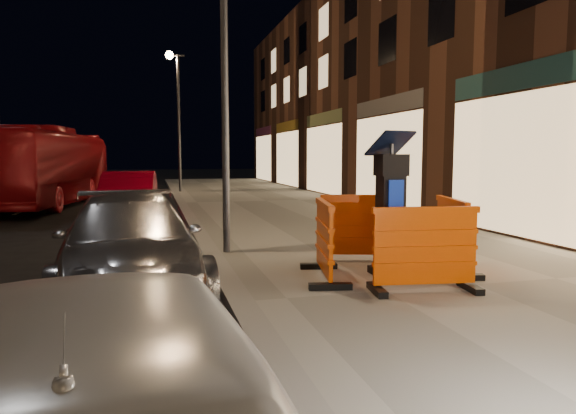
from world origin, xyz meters
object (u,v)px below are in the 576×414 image
object	(u,v)px
barrier_kerbside	(324,240)
car_red	(130,219)
parking_kiosk	(390,208)
car_silver	(131,292)
barrier_front	(425,250)
barrier_back	(362,228)
bus_doubledecker	(48,206)
barrier_bldgside	(451,235)

from	to	relation	value
barrier_kerbside	car_red	xyz separation A→B (m)	(-2.84, 8.56, -0.66)
parking_kiosk	car_silver	size ratio (longest dim) A/B	0.43
barrier_front	barrier_back	size ratio (longest dim) A/B	1.00
parking_kiosk	car_red	bearing A→B (deg)	127.02
parking_kiosk	bus_doubledecker	world-z (taller)	parking_kiosk
barrier_back	bus_doubledecker	world-z (taller)	bus_doubledecker
barrier_kerbside	bus_doubledecker	bearing A→B (deg)	34.70
barrier_kerbside	car_silver	world-z (taller)	barrier_kerbside
barrier_front	car_red	size ratio (longest dim) A/B	0.33
barrier_kerbside	barrier_bldgside	bearing A→B (deg)	-78.88
barrier_front	barrier_kerbside	distance (m)	1.34
parking_kiosk	car_silver	xyz separation A→B (m)	(-3.45, 0.53, -1.07)
barrier_front	parking_kiosk	bearing A→B (deg)	98.12
barrier_kerbside	barrier_back	bearing A→B (deg)	-33.88
barrier_kerbside	bus_doubledecker	distance (m)	14.56
car_silver	barrier_back	bearing A→B (deg)	3.09
barrier_kerbside	car_silver	distance (m)	2.64
car_silver	bus_doubledecker	distance (m)	13.22
barrier_back	car_silver	size ratio (longest dim) A/B	0.31
barrier_kerbside	car_red	world-z (taller)	barrier_kerbside
barrier_front	car_silver	distance (m)	3.81
bus_doubledecker	barrier_front	bearing A→B (deg)	-58.56
barrier_front	barrier_back	world-z (taller)	same
car_silver	car_red	distance (m)	8.03
barrier_back	car_red	bearing A→B (deg)	132.61
barrier_bldgside	bus_doubledecker	xyz separation A→B (m)	(-7.72, 13.33, -0.66)
barrier_bldgside	car_silver	distance (m)	4.48
car_silver	barrier_front	bearing A→B (deg)	-27.10
parking_kiosk	car_silver	distance (m)	3.65
car_red	bus_doubledecker	world-z (taller)	bus_doubledecker
barrier_kerbside	bus_doubledecker	world-z (taller)	bus_doubledecker
barrier_back	bus_doubledecker	size ratio (longest dim) A/B	0.13
barrier_kerbside	barrier_bldgside	distance (m)	1.90
parking_kiosk	barrier_bldgside	distance (m)	1.03
parking_kiosk	bus_doubledecker	distance (m)	14.99
barrier_front	car_silver	bearing A→B (deg)	164.82
barrier_bldgside	bus_doubledecker	size ratio (longest dim) A/B	0.13
barrier_back	barrier_kerbside	distance (m)	1.34
car_red	barrier_front	bearing A→B (deg)	-65.73
barrier_front	bus_doubledecker	world-z (taller)	bus_doubledecker
barrier_kerbside	barrier_front	bearing A→B (deg)	-123.88
parking_kiosk	barrier_back	world-z (taller)	parking_kiosk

